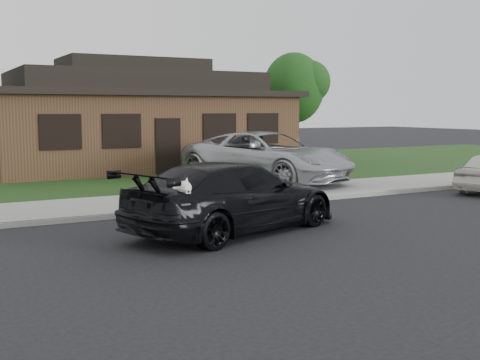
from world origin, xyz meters
TOP-DOWN VIEW (x-y plane):
  - ground at (0.00, 0.00)m, footprint 120.00×120.00m
  - sidewalk at (0.00, 5.00)m, footprint 60.00×3.00m
  - curb at (0.00, 3.50)m, footprint 60.00×0.12m
  - lawn at (0.00, 13.00)m, footprint 60.00×13.00m
  - driveway at (6.00, 10.00)m, footprint 4.50×13.00m
  - sedan at (1.46, 0.74)m, footprint 5.62×3.67m
  - minivan at (6.08, 7.11)m, footprint 4.83×6.81m
  - recycling_bin at (2.71, 4.56)m, footprint 0.76×0.76m
  - house at (4.00, 15.00)m, footprint 12.60×8.60m
  - tree_1 at (12.14, 14.40)m, footprint 3.15×3.00m

SIDE VIEW (x-z plane):
  - ground at x=0.00m, z-range 0.00..0.00m
  - sidewalk at x=0.00m, z-range 0.00..0.12m
  - curb at x=0.00m, z-range 0.00..0.12m
  - lawn at x=0.00m, z-range 0.00..0.13m
  - driveway at x=6.00m, z-range 0.00..0.14m
  - recycling_bin at x=2.71m, z-range 0.13..1.11m
  - sedan at x=1.46m, z-range 0.00..1.52m
  - minivan at x=6.08m, z-range 0.14..1.86m
  - house at x=4.00m, z-range -0.19..4.46m
  - tree_1 at x=12.14m, z-range 1.09..6.34m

